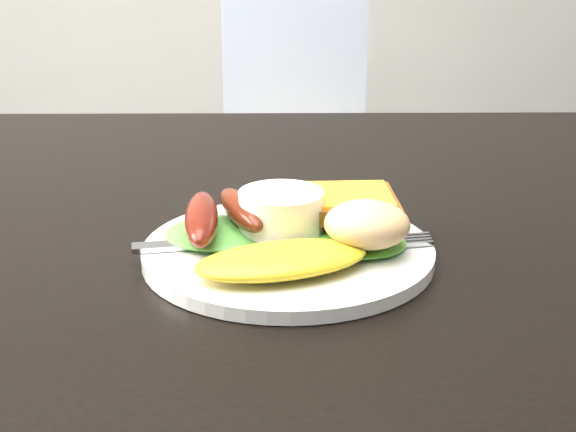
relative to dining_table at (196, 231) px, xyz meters
name	(u,v)px	position (x,y,z in m)	size (l,w,h in m)	color
dining_table	(196,231)	(0.00, 0.00, 0.00)	(1.20, 0.80, 0.04)	black
dining_chair	(296,158)	(0.12, 1.23, -0.28)	(0.37, 0.37, 0.04)	tan
person	(191,90)	(-0.05, 0.45, 0.04)	(0.56, 0.37, 1.54)	navy
plate	(288,252)	(0.08, -0.11, 0.03)	(0.23, 0.23, 0.01)	white
lettuce_left	(220,232)	(0.03, -0.10, 0.04)	(0.09, 0.08, 0.01)	#328A25
lettuce_right	(359,243)	(0.14, -0.12, 0.04)	(0.07, 0.07, 0.01)	#3FA31B
omelette	(282,260)	(0.08, -0.17, 0.04)	(0.13, 0.06, 0.02)	yellow
sausage_a	(202,218)	(0.02, -0.11, 0.05)	(0.03, 0.11, 0.03)	maroon
sausage_b	(241,209)	(0.05, -0.09, 0.05)	(0.02, 0.09, 0.02)	#5F1A11
ramekin	(281,215)	(0.08, -0.10, 0.05)	(0.07, 0.07, 0.04)	white
toast_a	(309,213)	(0.10, -0.06, 0.04)	(0.07, 0.07, 0.01)	brown
toast_b	(350,204)	(0.13, -0.07, 0.05)	(0.08, 0.08, 0.01)	brown
potato_salad	(367,224)	(0.14, -0.13, 0.06)	(0.06, 0.06, 0.03)	beige
fork	(244,241)	(0.05, -0.11, 0.03)	(0.17, 0.01, 0.00)	#ADAFB7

